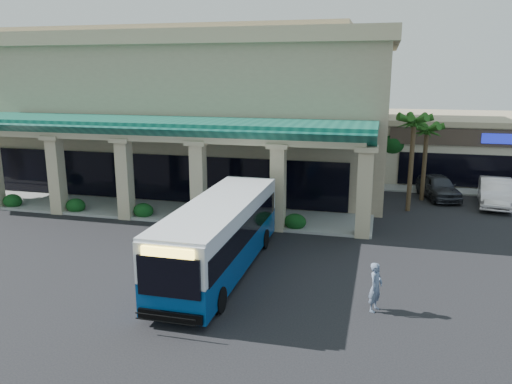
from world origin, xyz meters
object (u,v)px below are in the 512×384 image
(transit_bus, at_px, (220,237))
(car_white, at_px, (495,192))
(pedestrian, at_px, (376,287))
(car_silver, at_px, (438,187))

(transit_bus, bearing_deg, car_white, 47.22)
(car_white, bearing_deg, pedestrian, -105.45)
(pedestrian, relative_size, car_white, 0.34)
(pedestrian, bearing_deg, car_white, 0.10)
(pedestrian, height_order, car_white, pedestrian)
(car_white, bearing_deg, transit_bus, -125.34)
(car_silver, distance_m, car_white, 3.50)
(car_silver, height_order, car_white, car_white)
(transit_bus, height_order, car_silver, transit_bus)
(transit_bus, xyz_separation_m, car_silver, (10.26, 15.76, -0.74))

